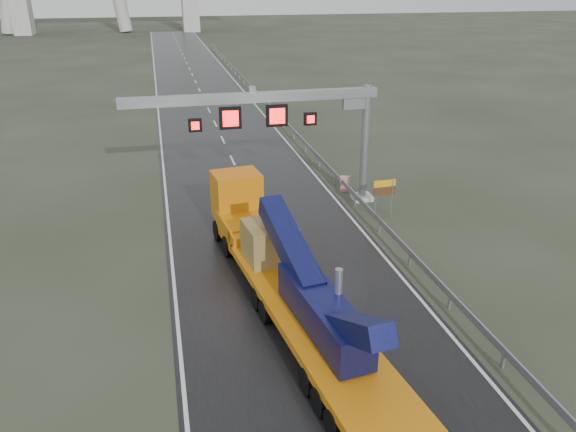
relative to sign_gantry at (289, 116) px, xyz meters
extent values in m
plane|color=#2C3223|center=(-2.10, -17.99, -5.61)|extent=(400.00, 400.00, 0.00)
cube|color=black|center=(-2.10, 22.01, -5.60)|extent=(11.00, 200.00, 0.02)
cube|color=#A8A8A3|center=(4.80, 0.01, -5.46)|extent=(1.20, 1.20, 0.30)
cylinder|color=gray|center=(4.80, 0.01, -2.01)|extent=(0.48, 0.48, 7.20)
cube|color=gray|center=(-2.10, 0.01, 1.19)|extent=(14.80, 0.55, 0.55)
cube|color=gray|center=(4.00, 0.01, 0.69)|extent=(1.40, 0.35, 0.90)
cube|color=gray|center=(-2.10, 0.01, 1.64)|extent=(0.35, 0.35, 0.35)
cube|color=black|center=(-3.40, -0.04, 0.09)|extent=(1.25, 0.25, 1.25)
cube|color=#FF0C0C|center=(-3.40, -0.18, 0.09)|extent=(0.90, 0.02, 0.90)
cube|color=black|center=(-0.70, -0.04, 0.09)|extent=(1.25, 0.25, 1.25)
cube|color=#FF0C0C|center=(-0.70, -0.18, 0.09)|extent=(0.90, 0.02, 0.90)
cube|color=black|center=(-5.40, -0.04, -0.21)|extent=(0.75, 0.25, 0.75)
cube|color=#FF0C0C|center=(-5.40, -0.18, -0.21)|extent=(0.54, 0.02, 0.54)
cube|color=black|center=(1.30, -0.04, -0.21)|extent=(0.75, 0.25, 0.75)
cube|color=#FF0C0C|center=(1.30, -0.18, -0.21)|extent=(0.54, 0.02, 0.54)
cube|color=#CB6D0B|center=(-2.33, -13.90, -4.59)|extent=(4.43, 13.83, 0.34)
cube|color=#CB6D0B|center=(-3.25, -6.77, -4.20)|extent=(2.65, 1.48, 0.49)
cube|color=#CB6D0B|center=(-3.45, -5.23, -4.45)|extent=(2.87, 3.21, 1.16)
cube|color=#CB6D0B|center=(-3.67, -3.50, -3.28)|extent=(2.65, 2.23, 2.52)
cube|color=black|center=(-3.79, -2.52, -2.99)|extent=(2.22, 0.33, 1.16)
cube|color=#0E1545|center=(-2.21, -14.86, -3.67)|extent=(2.09, 5.95, 1.36)
cube|color=#0E1545|center=(-2.64, -11.49, -2.51)|extent=(1.64, 5.43, 2.48)
cube|color=#0E1545|center=(-1.90, -17.27, -2.80)|extent=(1.36, 3.93, 2.34)
cylinder|color=gray|center=(-1.63, -14.79, -2.80)|extent=(0.33, 0.33, 1.55)
cube|color=tan|center=(-2.98, -8.89, -3.55)|extent=(2.39, 2.39, 1.75)
cylinder|color=black|center=(-1.78, -18.23, -5.13)|extent=(2.92, 1.32, 0.97)
cylinder|color=black|center=(-2.64, -11.49, -5.13)|extent=(2.92, 1.32, 0.97)
cylinder|color=black|center=(-3.64, -3.69, -5.08)|extent=(2.74, 1.39, 1.07)
cylinder|color=gray|center=(4.50, -3.00, -4.44)|extent=(0.08, 0.08, 2.35)
cylinder|color=gray|center=(5.49, -3.00, -4.44)|extent=(0.08, 0.08, 2.35)
cube|color=#FFB10D|center=(5.00, -3.00, -3.50)|extent=(1.37, 0.14, 0.39)
cube|color=#512D17|center=(5.00, -3.00, -3.99)|extent=(1.37, 0.14, 0.44)
cube|color=red|center=(4.21, 1.71, -5.10)|extent=(0.68, 0.52, 1.02)
camera|label=1|loc=(-7.35, -31.35, 7.49)|focal=35.00mm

